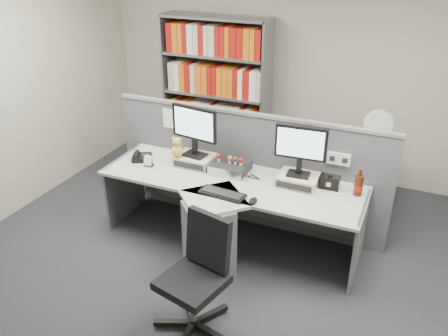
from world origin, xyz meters
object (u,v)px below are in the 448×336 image
at_px(keyboard, 222,194).
at_px(desk_calendar, 149,162).
at_px(speaker, 330,182).
at_px(cola_bottle, 359,185).
at_px(desk, 222,213).
at_px(desk_phone, 141,157).
at_px(desk_fan, 378,128).
at_px(monitor_right, 301,147).
at_px(desktop_pc, 230,167).
at_px(mouse, 253,201).
at_px(shelving_unit, 216,97).
at_px(filing_cabinet, 369,184).
at_px(office_chair, 198,272).
at_px(monitor_left, 194,127).

height_order(keyboard, desk_calendar, desk_calendar).
height_order(speaker, cola_bottle, cola_bottle).
relative_size(desk, cola_bottle, 9.72).
height_order(desk_phone, desk_fan, desk_fan).
xyz_separation_m(monitor_right, desk_fan, (0.57, 1.02, -0.08)).
xyz_separation_m(desktop_pc, speaker, (0.99, 0.05, 0.02)).
height_order(mouse, shelving_unit, shelving_unit).
relative_size(speaker, filing_cabinet, 0.27).
bearing_deg(speaker, office_chair, -116.98).
bearing_deg(monitor_left, filing_cabinet, 31.29).
relative_size(keyboard, desk_calendar, 4.00).
distance_m(cola_bottle, shelving_unit, 2.54).
height_order(monitor_left, cola_bottle, monitor_left).
height_order(desk, speaker, speaker).
xyz_separation_m(keyboard, desk_calendar, (-0.95, 0.25, 0.03)).
xyz_separation_m(speaker, filing_cabinet, (0.28, 0.96, -0.43)).
bearing_deg(cola_bottle, desk_calendar, -173.08).
relative_size(desk, speaker, 13.69).
relative_size(desktop_pc, shelving_unit, 0.18).
xyz_separation_m(monitor_right, filing_cabinet, (0.57, 1.02, -0.76)).
distance_m(keyboard, desk_phone, 1.15).
height_order(mouse, speaker, speaker).
bearing_deg(desktop_pc, desk_fan, 38.60).
height_order(desktop_pc, shelving_unit, shelving_unit).
xyz_separation_m(desk, cola_bottle, (1.19, 0.41, 0.36)).
bearing_deg(desktop_pc, keyboard, -75.41).
height_order(desk, mouse, mouse).
xyz_separation_m(keyboard, office_chair, (0.17, -0.85, -0.22)).
distance_m(desk, desktop_pc, 0.50).
relative_size(shelving_unit, desk_fan, 3.79).
bearing_deg(desk_calendar, shelving_unit, 90.14).
bearing_deg(shelving_unit, desk, -64.04).
distance_m(monitor_left, mouse, 1.05).
bearing_deg(office_chair, speaker, 63.02).
xyz_separation_m(desktop_pc, desk_phone, (-0.97, -0.13, -0.02)).
distance_m(desk_calendar, shelving_unit, 1.71).
xyz_separation_m(mouse, cola_bottle, (0.83, 0.52, 0.08)).
relative_size(speaker, cola_bottle, 0.71).
bearing_deg(monitor_right, keyboard, -140.45).
xyz_separation_m(desk, desk_fan, (1.20, 1.40, 0.57)).
bearing_deg(desk, desk_calendar, 170.12).
distance_m(desk_phone, desk_fan, 2.54).
xyz_separation_m(cola_bottle, desk_fan, (0.01, 0.99, 0.21)).
bearing_deg(monitor_right, speaker, 9.99).
height_order(desktop_pc, desk_phone, desktop_pc).
bearing_deg(desk_calendar, keyboard, -14.81).
relative_size(mouse, desk_calendar, 1.03).
height_order(desktop_pc, speaker, speaker).
bearing_deg(desktop_pc, filing_cabinet, 38.61).
xyz_separation_m(monitor_right, desk_phone, (-1.67, -0.13, -0.36)).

